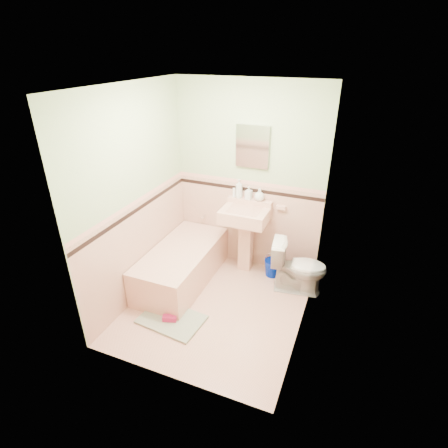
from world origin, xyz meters
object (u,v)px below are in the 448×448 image
at_px(medicine_cabinet, 253,147).
at_px(shoe, 170,318).
at_px(bathtub, 182,266).
at_px(soap_bottle_right, 259,195).
at_px(soap_bottle_mid, 249,193).
at_px(bucket, 273,268).
at_px(sink, 244,241).
at_px(soap_bottle_left, 239,188).
at_px(toilet, 299,267).

height_order(medicine_cabinet, shoe, medicine_cabinet).
xyz_separation_m(bathtub, soap_bottle_right, (0.81, 0.71, 0.86)).
xyz_separation_m(soap_bottle_right, shoe, (-0.56, -1.49, -1.03)).
distance_m(soap_bottle_mid, soap_bottle_right, 0.15).
xyz_separation_m(soap_bottle_mid, bucket, (0.43, -0.15, -0.98)).
xyz_separation_m(sink, medicine_cabinet, (0.00, 0.21, 1.23)).
distance_m(sink, soap_bottle_left, 0.70).
xyz_separation_m(bucket, shoe, (-0.84, -1.34, -0.06)).
distance_m(sink, soap_bottle_right, 0.66).
distance_m(bathtub, soap_bottle_left, 1.27).
distance_m(soap_bottle_right, bucket, 1.02).
bearing_deg(soap_bottle_mid, bathtub, -132.93).
xyz_separation_m(bathtub, medicine_cabinet, (0.68, 0.74, 1.47)).
relative_size(sink, shoe, 6.02).
bearing_deg(toilet, bucket, 53.74).
relative_size(sink, soap_bottle_left, 3.68).
bearing_deg(bathtub, medicine_cabinet, 47.42).
bearing_deg(soap_bottle_right, sink, -125.32).
bearing_deg(soap_bottle_mid, shoe, -105.45).
height_order(soap_bottle_right, shoe, soap_bottle_right).
relative_size(bathtub, soap_bottle_right, 8.96).
bearing_deg(soap_bottle_right, medicine_cabinet, 166.76).
bearing_deg(medicine_cabinet, soap_bottle_right, -13.24).
bearing_deg(medicine_cabinet, bucket, -23.52).
bearing_deg(soap_bottle_right, shoe, -110.56).
xyz_separation_m(medicine_cabinet, soap_bottle_right, (0.13, -0.03, -0.61)).
bearing_deg(shoe, soap_bottle_right, 51.50).
distance_m(soap_bottle_left, toilet, 1.27).
xyz_separation_m(soap_bottle_left, soap_bottle_mid, (0.13, 0.00, -0.04)).
xyz_separation_m(sink, shoe, (-0.43, -1.31, -0.41)).
bearing_deg(soap_bottle_left, soap_bottle_right, 0.00).
height_order(bathtub, shoe, bathtub).
bearing_deg(soap_bottle_left, toilet, -20.40).
height_order(soap_bottle_mid, soap_bottle_right, soap_bottle_mid).
bearing_deg(soap_bottle_left, bucket, -14.67).
bearing_deg(bathtub, toilet, 13.96).
distance_m(medicine_cabinet, shoe, 2.28).
relative_size(sink, medicine_cabinet, 1.77).
height_order(soap_bottle_left, soap_bottle_right, soap_bottle_left).
height_order(sink, shoe, sink).
height_order(sink, soap_bottle_mid, soap_bottle_mid).
relative_size(sink, bucket, 4.11).
bearing_deg(sink, soap_bottle_left, 130.61).
bearing_deg(shoe, bathtub, 89.69).
bearing_deg(sink, shoe, -108.23).
height_order(medicine_cabinet, soap_bottle_mid, medicine_cabinet).
bearing_deg(medicine_cabinet, sink, -90.00).
height_order(bathtub, soap_bottle_right, soap_bottle_right).
distance_m(soap_bottle_left, bucket, 1.17).
bearing_deg(medicine_cabinet, bathtub, -132.58).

